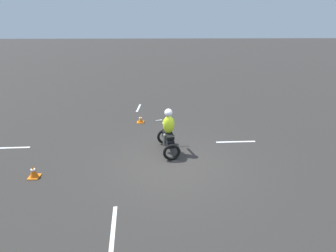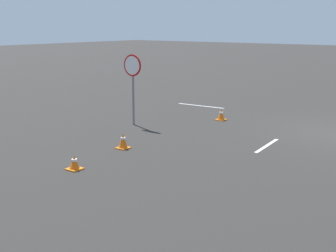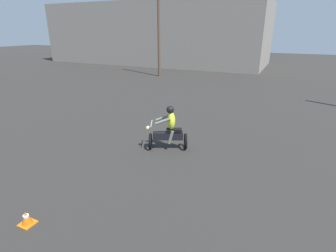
# 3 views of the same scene
# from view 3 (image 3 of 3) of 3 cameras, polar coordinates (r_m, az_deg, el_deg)

# --- Properties ---
(motorcycle_rider_background) EXTENTS (1.53, 1.14, 1.66)m
(motorcycle_rider_background) POSITION_cam_3_polar(r_m,az_deg,el_deg) (9.54, 0.21, -0.98)
(motorcycle_rider_background) COLOR black
(motorcycle_rider_background) RESTS_ON ground
(traffic_cone_near_right) EXTENTS (0.32, 0.32, 0.33)m
(traffic_cone_near_right) POSITION_cam_3_polar(r_m,az_deg,el_deg) (7.06, -28.44, -17.29)
(traffic_cone_near_right) COLOR orange
(traffic_cone_near_right) RESTS_ON ground
(utility_pole_far) EXTENTS (0.24, 0.24, 9.96)m
(utility_pole_far) POSITION_cam_3_polar(r_m,az_deg,el_deg) (25.21, -2.04, 22.07)
(utility_pole_far) COLOR brown
(utility_pole_far) RESTS_ON ground
(building_backdrop) EXTENTS (27.77, 10.99, 7.31)m
(building_backdrop) POSITION_cam_3_polar(r_m,az_deg,el_deg) (36.83, -2.19, 19.43)
(building_backdrop) COLOR gray
(building_backdrop) RESTS_ON ground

